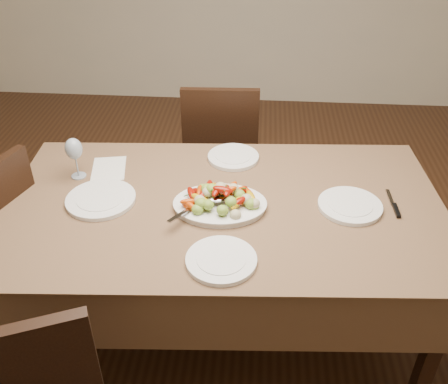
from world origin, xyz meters
The scene contains 13 objects.
floor centered at (0.00, 0.00, 0.00)m, with size 6.00×6.00×0.00m, color #381F11.
dining_table centered at (0.21, 0.23, 0.38)m, with size 1.84×1.04×0.76m, color brown.
chair_far centered at (0.12, 1.18, 0.47)m, with size 0.42×0.42×0.95m, color black, non-canonical shape.
serving_platter centered at (0.19, 0.20, 0.77)m, with size 0.37×0.28×0.02m, color white.
roasted_vegetables centered at (0.19, 0.20, 0.83)m, with size 0.31×0.21×0.09m, color #760E04, non-canonical shape.
serving_spoon centered at (0.13, 0.16, 0.81)m, with size 0.28×0.06×0.03m, color #9EA0A8, non-canonical shape.
plate_left centered at (-0.31, 0.21, 0.77)m, with size 0.29×0.29×0.02m, color white.
plate_right centered at (0.73, 0.24, 0.77)m, with size 0.26×0.26×0.02m, color white.
plate_far centered at (0.22, 0.60, 0.77)m, with size 0.24×0.24×0.02m, color white.
plate_near centered at (0.22, -0.13, 0.77)m, with size 0.26×0.26×0.02m, color white.
wine_glass centered at (-0.47, 0.39, 0.86)m, with size 0.08×0.08×0.20m, color #8C99A5, non-canonical shape.
menu_card centered at (-0.35, 0.46, 0.76)m, with size 0.15×0.21×0.00m, color silver.
table_knife centered at (0.91, 0.27, 0.76)m, with size 0.02×0.20×0.01m, color #9EA0A8, non-canonical shape.
Camera 1 is at (0.34, -1.46, 1.98)m, focal length 40.00 mm.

